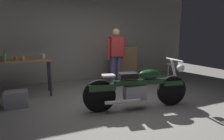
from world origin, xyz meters
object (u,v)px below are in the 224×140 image
bottle (5,57)px  person_standing (116,55)px  mug_white_ceramic (43,56)px  mug_orange_travel (16,58)px  shop_stool (171,68)px  mug_brown_stoneware (2,58)px  mug_yellow_tall (23,58)px  motorcycle (138,87)px  wooden_dresser (124,63)px  storage_bin (16,99)px

bottle → person_standing: bearing=5.4°
mug_white_ceramic → mug_orange_travel: size_ratio=0.97×
shop_stool → mug_white_ceramic: (-3.61, 0.59, 0.46)m
mug_brown_stoneware → mug_yellow_tall: bearing=-16.4°
motorcycle → mug_orange_travel: motorcycle is taller
motorcycle → person_standing: (0.34, 1.83, 0.48)m
wooden_dresser → bottle: (-3.44, -1.00, 0.45)m
motorcycle → storage_bin: bearing=164.7°
mug_white_ceramic → mug_yellow_tall: bearing=-164.9°
mug_orange_travel → mug_yellow_tall: bearing=-11.2°
mug_brown_stoneware → mug_yellow_tall: (0.45, -0.13, -0.00)m
motorcycle → bottle: bottle is taller
shop_stool → motorcycle: bearing=-146.0°
shop_stool → wooden_dresser: 1.59m
wooden_dresser → mug_yellow_tall: wooden_dresser is taller
mug_yellow_tall → person_standing: bearing=0.8°
shop_stool → mug_brown_stoneware: bearing=172.5°
shop_stool → bottle: (-4.43, 0.24, 0.50)m
storage_bin → mug_yellow_tall: 1.07m
wooden_dresser → mug_white_ceramic: bearing=-166.1°
storage_bin → mug_white_ceramic: size_ratio=3.88×
storage_bin → bottle: size_ratio=1.83×
motorcycle → mug_brown_stoneware: bearing=152.8°
mug_brown_stoneware → mug_orange_travel: mug_brown_stoneware is taller
wooden_dresser → mug_orange_travel: 3.35m
wooden_dresser → mug_brown_stoneware: size_ratio=10.46×
person_standing → mug_white_ceramic: bearing=-4.2°
storage_bin → bottle: (-0.19, 0.50, 0.83)m
bottle → wooden_dresser: bearing=16.2°
mug_white_ceramic → mug_brown_stoneware: 0.91m
mug_yellow_tall → bottle: bottle is taller
wooden_dresser → mug_brown_stoneware: 3.62m
shop_stool → bottle: bearing=176.9°
wooden_dresser → storage_bin: 3.60m
motorcycle → shop_stool: 2.37m
shop_stool → person_standing: bearing=162.9°
storage_bin → motorcycle: bearing=-25.1°
mug_white_ceramic → bottle: 0.89m
person_standing → bottle: size_ratio=6.93×
shop_stool → bottle: bottle is taller
mug_white_ceramic → mug_brown_stoneware: size_ratio=1.08×
storage_bin → mug_white_ceramic: bearing=53.3°
shop_stool → mug_yellow_tall: size_ratio=6.24×
person_standing → wooden_dresser: person_standing is taller
wooden_dresser → storage_bin: size_ratio=2.50×
motorcycle → mug_white_ceramic: 2.58m
wooden_dresser → mug_yellow_tall: 3.21m
mug_brown_stoneware → shop_stool: bearing=-7.5°
mug_white_ceramic → mug_brown_stoneware: mug_white_ceramic is taller
shop_stool → storage_bin: 4.27m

